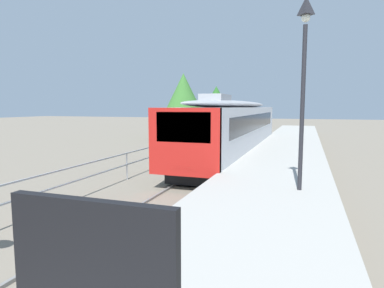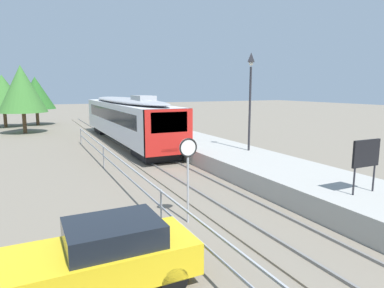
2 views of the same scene
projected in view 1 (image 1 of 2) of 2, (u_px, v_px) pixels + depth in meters
name	position (u px, v px, depth m)	size (l,w,h in m)	color
ground_plane	(143.00, 176.00, 15.81)	(160.00, 160.00, 0.00)	slate
track_rails	(203.00, 179.00, 14.83)	(3.20, 60.00, 0.14)	slate
commuter_train	(234.00, 125.00, 20.64)	(2.82, 18.24, 3.74)	silver
station_platform	(278.00, 175.00, 13.72)	(3.90, 60.00, 0.90)	#A8A59E
platform_lamp_mid_platform	(304.00, 57.00, 9.10)	(0.34, 0.34, 5.35)	#232328
platform_notice_board	(92.00, 277.00, 2.13)	(1.20, 0.08, 1.80)	#232328
tree_behind_carpark	(216.00, 102.00, 39.36)	(4.30, 4.30, 5.70)	brown
tree_behind_station_far	(183.00, 96.00, 32.64)	(4.44, 4.44, 6.54)	brown
tree_distant_left	(187.00, 101.00, 39.61)	(4.75, 4.75, 5.85)	brown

